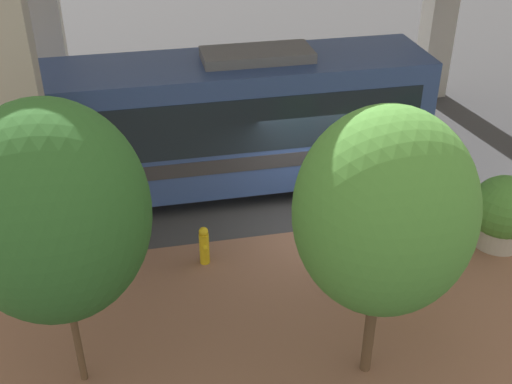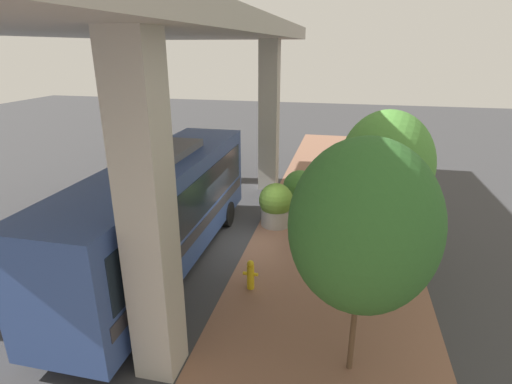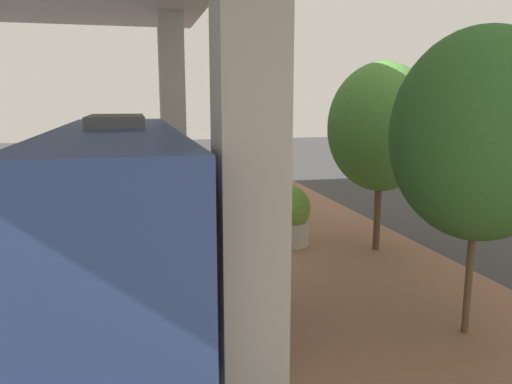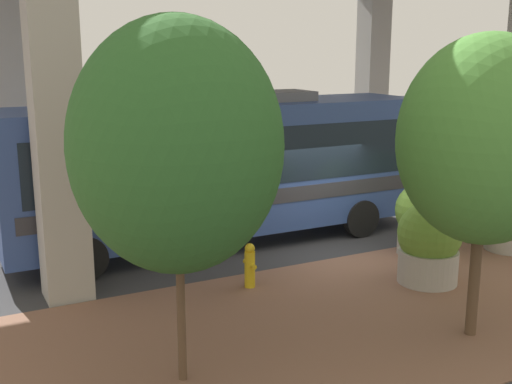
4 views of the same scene
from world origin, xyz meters
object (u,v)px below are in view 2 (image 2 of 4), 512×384
planter_front (300,190)px  street_tree_near (363,227)px  planter_back (276,205)px  planter_middle (311,221)px  fire_hydrant (251,275)px  street_tree_far (386,166)px  bus (162,208)px

planter_front → street_tree_near: (-2.30, 9.45, 2.72)m
planter_back → street_tree_near: size_ratio=0.33×
planter_middle → fire_hydrant: bearing=67.2°
planter_front → street_tree_far: (-3.12, 4.42, 2.57)m
street_tree_near → street_tree_far: size_ratio=1.04×
bus → fire_hydrant: bearing=165.7°
planter_middle → street_tree_far: bearing=155.1°
fire_hydrant → street_tree_far: street_tree_far is taller
planter_front → street_tree_near: 10.10m
fire_hydrant → street_tree_near: 4.99m
planter_front → street_tree_near: street_tree_near is taller
street_tree_near → street_tree_far: (-0.82, -5.03, -0.14)m
planter_back → street_tree_near: bearing=112.4°
street_tree_near → street_tree_far: 5.10m
fire_hydrant → street_tree_near: (-2.94, 2.60, 3.08)m
fire_hydrant → planter_back: 4.72m
planter_middle → street_tree_far: 3.60m
street_tree_far → planter_middle: bearing=-24.9°
planter_front → street_tree_far: bearing=125.2°
planter_middle → planter_back: 1.95m
planter_middle → planter_front: bearing=-76.2°
planter_middle → planter_back: planter_back is taller
street_tree_far → fire_hydrant: bearing=32.8°
bus → fire_hydrant: size_ratio=11.11×
fire_hydrant → planter_front: 6.89m
street_tree_near → street_tree_far: street_tree_near is taller
bus → planter_front: bearing=-121.7°
bus → fire_hydrant: (-3.10, 0.79, -1.58)m
bus → planter_middle: (-4.56, -2.70, -1.20)m
planter_front → planter_middle: (-0.82, 3.35, 0.01)m
bus → planter_middle: bus is taller
fire_hydrant → bus: bearing=-14.3°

